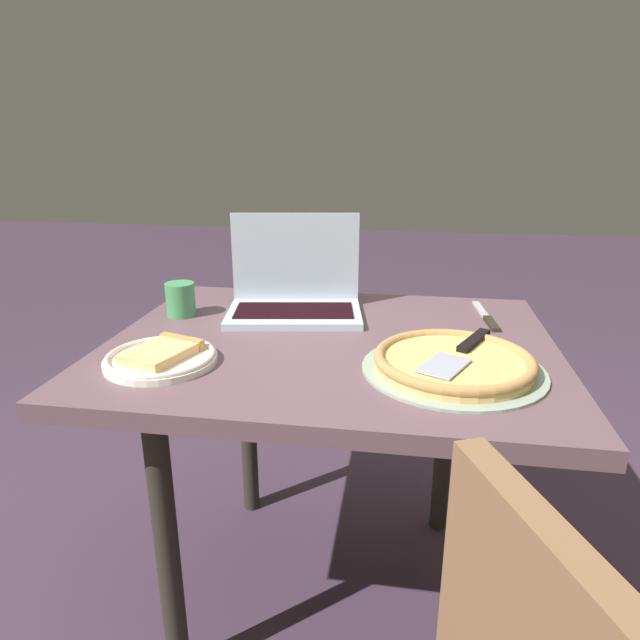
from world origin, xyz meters
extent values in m
plane|color=#412F40|center=(0.00, 0.00, 0.00)|extent=(12.00, 12.00, 0.00)
cube|color=#634750|center=(0.00, 0.00, 0.71)|extent=(1.02, 0.81, 0.04)
cylinder|color=#2C2721|center=(-0.30, -0.30, 0.34)|extent=(0.05, 0.05, 0.69)
cylinder|color=#2C2721|center=(0.30, -0.30, 0.34)|extent=(0.05, 0.05, 0.69)
cylinder|color=#2C2721|center=(-0.30, 0.30, 0.34)|extent=(0.05, 0.05, 0.69)
cylinder|color=#2C2721|center=(0.30, 0.30, 0.34)|extent=(0.05, 0.05, 0.69)
cube|color=#ACBBC9|center=(-0.12, 0.15, 0.74)|extent=(0.37, 0.27, 0.02)
cube|color=black|center=(-0.12, 0.15, 0.75)|extent=(0.32, 0.18, 0.00)
cube|color=#ACBBC9|center=(-0.13, 0.26, 0.86)|extent=(0.34, 0.06, 0.24)
cube|color=#3A598B|center=(-0.13, 0.26, 0.86)|extent=(0.31, 0.05, 0.21)
cylinder|color=white|center=(-0.33, -0.20, 0.73)|extent=(0.23, 0.23, 0.01)
torus|color=silver|center=(-0.33, -0.20, 0.74)|extent=(0.23, 0.23, 0.01)
cube|color=#F2B374|center=(-0.33, -0.20, 0.75)|extent=(0.14, 0.17, 0.02)
cube|color=#BF8B46|center=(-0.31, -0.13, 0.75)|extent=(0.11, 0.05, 0.03)
cylinder|color=#94A998|center=(0.27, -0.14, 0.73)|extent=(0.37, 0.37, 0.01)
cylinder|color=#DFB867|center=(0.27, -0.14, 0.74)|extent=(0.31, 0.31, 0.02)
torus|color=#B7874B|center=(0.27, -0.14, 0.75)|extent=(0.32, 0.32, 0.02)
cube|color=#A8AAC2|center=(0.25, -0.19, 0.76)|extent=(0.11, 0.13, 0.00)
cube|color=black|center=(0.32, -0.04, 0.76)|extent=(0.08, 0.14, 0.01)
cube|color=silver|center=(0.37, 0.26, 0.73)|extent=(0.04, 0.19, 0.00)
cube|color=black|center=(0.38, 0.16, 0.73)|extent=(0.03, 0.10, 0.01)
cylinder|color=#46985A|center=(-0.41, 0.12, 0.77)|extent=(0.08, 0.08, 0.09)
cylinder|color=#452D12|center=(-0.41, 0.12, 0.80)|extent=(0.07, 0.07, 0.01)
camera|label=1|loc=(0.16, -1.19, 1.18)|focal=30.91mm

